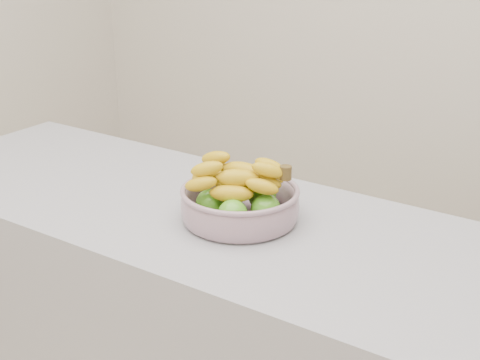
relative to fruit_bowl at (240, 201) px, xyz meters
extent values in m
cylinder|color=#A7B3C8|center=(0.00, 0.00, -0.04)|extent=(0.23, 0.23, 0.01)
torus|color=#A7B3C8|center=(0.00, 0.00, 0.03)|extent=(0.27, 0.27, 0.01)
sphere|color=#428B18|center=(0.02, -0.06, 0.00)|extent=(0.07, 0.07, 0.07)
sphere|color=#428B18|center=(0.07, 0.00, 0.00)|extent=(0.07, 0.07, 0.07)
sphere|color=#428B18|center=(0.02, 0.07, 0.00)|extent=(0.07, 0.07, 0.07)
sphere|color=#428B18|center=(-0.06, 0.04, 0.00)|extent=(0.07, 0.07, 0.07)
sphere|color=#428B18|center=(-0.05, -0.04, 0.00)|extent=(0.07, 0.07, 0.07)
ellipsoid|color=yellow|center=(0.01, -0.04, 0.04)|extent=(0.17, 0.11, 0.04)
ellipsoid|color=yellow|center=(-0.01, 0.00, 0.04)|extent=(0.17, 0.10, 0.04)
ellipsoid|color=yellow|center=(-0.02, 0.04, 0.04)|extent=(0.18, 0.08, 0.04)
ellipsoid|color=yellow|center=(0.01, -0.02, 0.07)|extent=(0.17, 0.12, 0.04)
ellipsoid|color=yellow|center=(-0.01, 0.02, 0.07)|extent=(0.18, 0.07, 0.04)
cylinder|color=#473516|center=(0.10, 0.04, 0.08)|extent=(0.03, 0.03, 0.03)
camera|label=1|loc=(0.78, -1.16, 0.61)|focal=50.00mm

